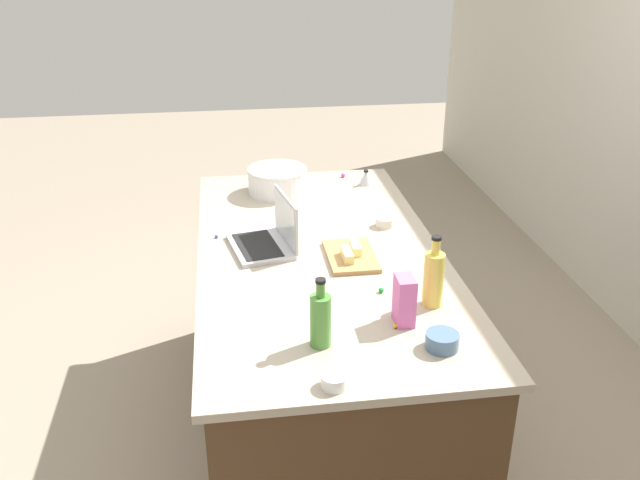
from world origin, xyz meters
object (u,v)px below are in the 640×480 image
Objects in this scene: butter_stick_left at (347,255)px; candy_bag at (404,300)px; butter_stick_right at (355,247)px; laptop at (269,237)px; cutting_board at (351,256)px; mixing_bowl_large at (277,180)px; bottle_olive at (321,319)px; bottle_oil at (433,278)px; ramekin_medium at (442,341)px; ramekin_small at (334,381)px; ramekin_wide at (385,222)px; kitchen_timer at (366,178)px.

butter_stick_left is 0.65× the size of candy_bag.
butter_stick_left is at bearing -36.08° from butter_stick_right.
laptop reaches higher than cutting_board.
bottle_olive is (1.37, 0.02, 0.03)m from mixing_bowl_large.
candy_bag reaches higher than mixing_bowl_large.
bottle_olive reaches higher than candy_bag.
bottle_oil is 0.47m from cutting_board.
candy_bag is at bearing 13.75° from mixing_bowl_large.
ramekin_medium is at bearing 26.05° from candy_bag.
butter_stick_left is 1.04× the size of ramekin_medium.
laptop is 3.15× the size of butter_stick_right.
cutting_board is at bearing -151.98° from bottle_oil.
ramekin_small is (0.42, -0.41, -0.09)m from bottle_oil.
mixing_bowl_large is 0.65m from ramekin_wide.
cutting_board is at bearing 160.68° from bottle_olive.
bottle_olive is at bearing -18.49° from butter_stick_left.
ramekin_medium reaches higher than ramekin_wide.
laptop is 0.35m from cutting_board.
butter_stick_left is at bearing -30.40° from cutting_board.
ramekin_medium is (1.45, 0.39, -0.04)m from mixing_bowl_large.
kitchen_timer is at bearing 96.60° from mixing_bowl_large.
bottle_oil is 2.40× the size of butter_stick_left.
ramekin_wide is 0.54m from kitchen_timer.
candy_bag is (0.10, -0.13, -0.02)m from bottle_oil.
ramekin_medium is (0.63, 0.19, -0.01)m from butter_stick_left.
candy_bag is at bearing 9.61° from cutting_board.
butter_stick_right is (-0.06, 0.04, 0.00)m from butter_stick_left.
bottle_olive is 0.66m from butter_stick_right.
kitchen_timer is (-1.42, 0.44, -0.06)m from bottle_olive.
bottle_oil is 3.32× the size of ramekin_small.
kitchen_timer is 0.45× the size of candy_bag.
kitchen_timer is (-0.80, 0.21, -0.00)m from butter_stick_right.
ramekin_wide is at bearing 171.39° from candy_bag.
bottle_oil is at bearing 33.03° from butter_stick_left.
ramekin_medium is (0.67, 0.17, 0.02)m from cutting_board.
kitchen_timer is at bearing 141.20° from laptop.
mixing_bowl_large reaches higher than kitchen_timer.
laptop is 4.50× the size of kitchen_timer.
candy_bag is at bearing 6.80° from butter_stick_right.
bottle_olive is at bearing -19.32° from cutting_board.
bottle_olive reaches higher than cutting_board.
ramekin_small is at bearing -20.14° from ramekin_wide.
butter_stick_right is at bearing 70.43° from laptop.
ramekin_small is (0.22, 0.01, -0.07)m from bottle_olive.
bottle_oil is 1.23m from kitchen_timer.
laptop is at bearing -121.75° from butter_stick_left.
bottle_oil is 0.88× the size of cutting_board.
butter_stick_left is at bearing 14.14° from mixing_bowl_large.
kitchen_timer is (-0.68, 0.55, -0.01)m from laptop.
butter_stick_right is at bearing -155.77° from bottle_oil.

